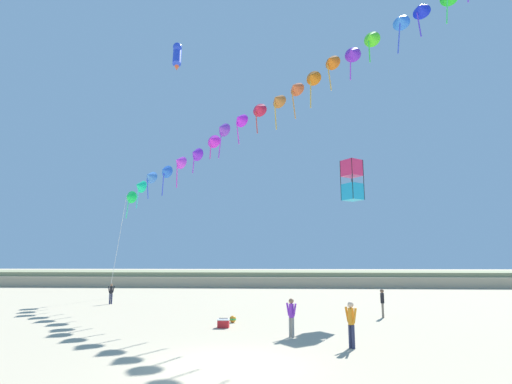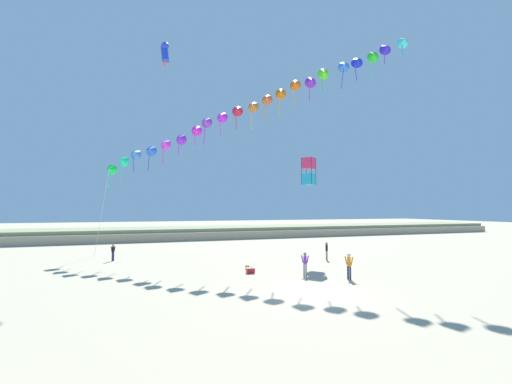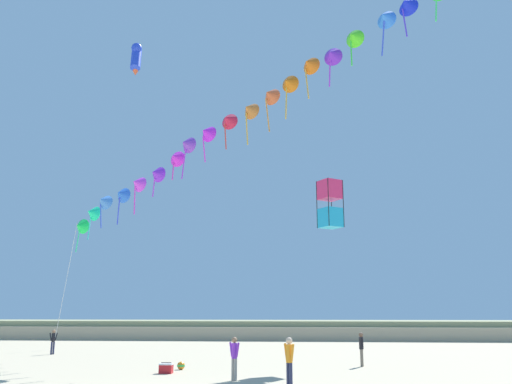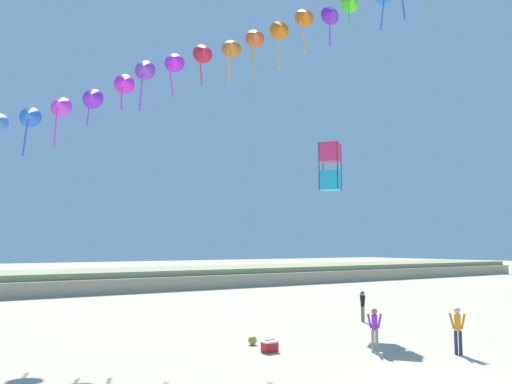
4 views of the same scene
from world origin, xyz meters
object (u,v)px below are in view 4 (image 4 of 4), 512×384
at_px(person_near_left, 458,327).
at_px(person_mid_center, 375,327).
at_px(large_kite_low_lead, 330,167).
at_px(beach_cooler, 270,346).
at_px(beach_ball, 252,340).
at_px(person_near_right, 363,304).

height_order(person_near_left, person_mid_center, person_near_left).
height_order(person_mid_center, large_kite_low_lead, large_kite_low_lead).
relative_size(person_near_left, person_mid_center, 1.05).
distance_m(person_mid_center, large_kite_low_lead, 11.11).
bearing_deg(beach_cooler, beach_ball, 79.77).
xyz_separation_m(person_mid_center, beach_cooler, (-3.30, 2.29, -0.74)).
height_order(person_near_left, beach_cooler, person_near_left).
height_order(person_near_right, large_kite_low_lead, large_kite_low_lead).
relative_size(person_mid_center, beach_cooler, 2.86).
height_order(beach_cooler, beach_ball, beach_cooler).
height_order(person_mid_center, beach_ball, person_mid_center).
bearing_deg(large_kite_low_lead, person_mid_center, -120.85).
xyz_separation_m(person_near_left, person_mid_center, (-2.22, 2.08, -0.05)).
bearing_deg(large_kite_low_lead, beach_ball, -156.16).
relative_size(person_near_right, large_kite_low_lead, 0.63).
relative_size(person_near_left, beach_cooler, 3.02).
bearing_deg(person_mid_center, large_kite_low_lead, 59.15).
bearing_deg(beach_ball, person_mid_center, -52.43).
xyz_separation_m(person_near_left, beach_cooler, (-5.52, 4.37, -0.79)).
bearing_deg(beach_cooler, person_mid_center, -34.78).
xyz_separation_m(person_near_right, beach_cooler, (-8.83, -3.83, -0.73)).
bearing_deg(person_mid_center, person_near_left, -43.04).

